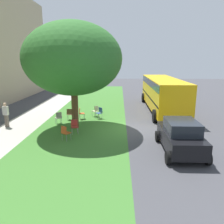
# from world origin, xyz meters

# --- Properties ---
(ground) EXTENTS (80.00, 80.00, 0.00)m
(ground) POSITION_xyz_m (0.00, 0.00, 0.00)
(ground) COLOR #424247
(grass_verge) EXTENTS (48.00, 6.00, 0.01)m
(grass_verge) POSITION_xyz_m (0.00, 3.20, 0.00)
(grass_verge) COLOR #3D752D
(grass_verge) RESTS_ON ground
(sidewalk_strip) EXTENTS (48.00, 2.80, 0.01)m
(sidewalk_strip) POSITION_xyz_m (0.00, 7.60, 0.00)
(sidewalk_strip) COLOR #ADA89E
(sidewalk_strip) RESTS_ON ground
(street_tree) EXTENTS (6.25, 6.25, 6.86)m
(street_tree) POSITION_xyz_m (0.23, 3.64, 4.54)
(street_tree) COLOR brown
(street_tree) RESTS_ON ground
(chair_0) EXTENTS (0.58, 0.57, 0.88)m
(chair_0) POSITION_xyz_m (-2.25, 3.73, 0.52)
(chair_0) COLOR #C64C1E
(chair_0) RESTS_ON ground
(chair_1) EXTENTS (0.50, 0.51, 0.88)m
(chair_1) POSITION_xyz_m (2.45, 3.65, 0.52)
(chair_1) COLOR #C64C1E
(chair_1) RESTS_ON ground
(chair_2) EXTENTS (0.57, 0.57, 0.88)m
(chair_2) POSITION_xyz_m (1.06, 5.02, 0.52)
(chair_2) COLOR #ADA393
(chair_2) RESTS_ON ground
(chair_3) EXTENTS (0.59, 0.59, 0.88)m
(chair_3) POSITION_xyz_m (2.66, 2.22, 0.52)
(chair_3) COLOR #335184
(chair_3) RESTS_ON ground
(chair_4) EXTENTS (0.44, 0.43, 0.88)m
(chair_4) POSITION_xyz_m (2.16, 4.47, 0.52)
(chair_4) COLOR brown
(chair_4) RESTS_ON ground
(chair_5) EXTENTS (0.53, 0.52, 0.88)m
(chair_5) POSITION_xyz_m (-0.97, 3.46, 0.52)
(chair_5) COLOR #B7332D
(chair_5) RESTS_ON ground
(chair_6) EXTENTS (0.59, 0.59, 0.88)m
(chair_6) POSITION_xyz_m (3.26, 2.60, 0.52)
(chair_6) COLOR beige
(chair_6) RESTS_ON ground
(parked_car) EXTENTS (3.70, 1.92, 1.65)m
(parked_car) POSITION_xyz_m (-3.59, -2.35, 0.84)
(parked_car) COLOR black
(parked_car) RESTS_ON ground
(school_bus) EXTENTS (10.40, 2.80, 2.88)m
(school_bus) POSITION_xyz_m (5.73, -3.19, 1.76)
(school_bus) COLOR yellow
(school_bus) RESTS_ON ground
(pedestrian_0) EXTENTS (0.25, 0.39, 1.69)m
(pedestrian_0) POSITION_xyz_m (0.21, 8.38, 0.93)
(pedestrian_0) COLOR #726659
(pedestrian_0) RESTS_ON ground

